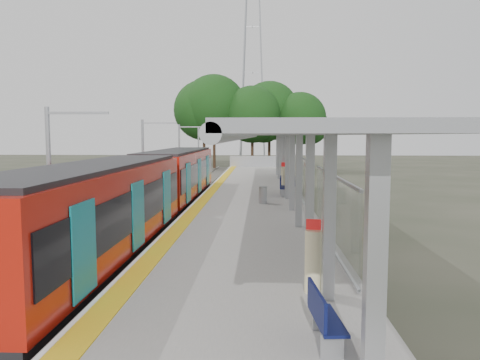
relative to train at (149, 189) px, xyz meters
name	(u,v)px	position (x,y,z in m)	size (l,w,h in m)	color
trackbed	(177,208)	(0.00, 6.98, -1.93)	(3.00, 70.00, 0.24)	#59544C
platform	(252,202)	(4.50, 6.98, -1.55)	(6.00, 50.00, 1.00)	gray
tactile_strip	(209,193)	(1.95, 6.98, -1.04)	(0.60, 50.00, 0.02)	gold
end_fence	(256,161)	(4.50, 31.93, -0.45)	(6.00, 0.10, 1.20)	#9EA0A5
train	(149,189)	(0.00, 0.00, 0.00)	(2.74, 27.60, 3.62)	black
canopy	(282,141)	(6.11, 3.16, 2.15)	(3.27, 38.00, 3.66)	#9EA0A5
pylon	(253,50)	(3.50, 59.98, 16.95)	(8.00, 4.00, 38.00)	#9EA0A5
tree_cluster	(242,111)	(2.51, 40.60, 5.59)	(19.89, 10.37, 12.40)	#382316
catenary_masts	(144,163)	(-1.72, 5.98, 0.86)	(2.08, 48.16, 5.40)	#9EA0A5
bench_near	(323,315)	(6.10, -13.20, -0.56)	(0.53, 1.40, 0.93)	#0F164D
bench_mid	(283,186)	(6.31, 6.22, -0.46)	(0.59, 1.67, 1.12)	#0F164D
bench_far	(294,183)	(7.11, 7.99, -0.51)	(0.59, 1.53, 1.02)	#0F164D
info_pillar_near	(313,261)	(6.22, -10.63, -0.34)	(0.37, 0.37, 1.65)	beige
info_pillar_far	(284,179)	(6.47, 7.90, -0.25)	(0.42, 0.42, 1.84)	beige
litter_bin	(263,195)	(5.15, 3.07, -0.62)	(0.42, 0.42, 0.86)	#9EA0A5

